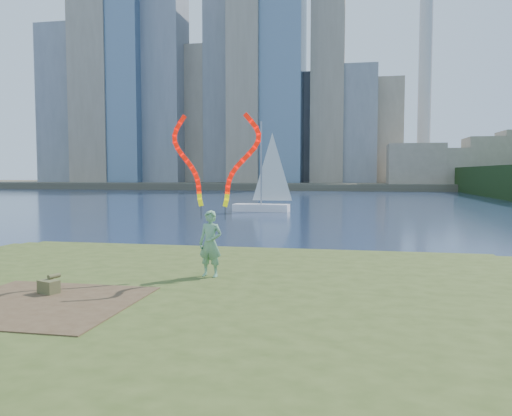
# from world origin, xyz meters

# --- Properties ---
(ground) EXTENTS (320.00, 320.00, 0.00)m
(ground) POSITION_xyz_m (0.00, 0.00, 0.00)
(ground) COLOR #17233B
(ground) RESTS_ON ground
(grassy_knoll) EXTENTS (20.00, 18.00, 0.80)m
(grassy_knoll) POSITION_xyz_m (0.00, -2.30, 0.34)
(grassy_knoll) COLOR #39491A
(grassy_knoll) RESTS_ON ground
(dirt_patch) EXTENTS (3.20, 3.00, 0.02)m
(dirt_patch) POSITION_xyz_m (-2.20, -3.20, 0.81)
(dirt_patch) COLOR #47331E
(dirt_patch) RESTS_ON grassy_knoll
(far_shore) EXTENTS (320.00, 40.00, 1.20)m
(far_shore) POSITION_xyz_m (0.00, 95.00, 0.60)
(far_shore) COLOR #4B4637
(far_shore) RESTS_ON ground
(city_skyline) EXTENTS (100.00, 24.00, 70.00)m
(city_skyline) POSITION_xyz_m (-13.00, 88.00, 36.20)
(city_skyline) COLOR slate
(city_skyline) RESTS_ON far_shore
(observation_tower) EXTENTS (10.00, 10.00, 58.00)m
(observation_tower) POSITION_xyz_m (18.00, 102.00, 39.11)
(observation_tower) COLOR silver
(observation_tower) RESTS_ON far_shore
(woman_with_ribbons) EXTENTS (1.96, 0.48, 3.86)m
(woman_with_ribbons) POSITION_xyz_m (0.08, -0.39, 2.25)
(woman_with_ribbons) COLOR #15702A
(woman_with_ribbons) RESTS_ON grassy_knoll
(canvas_bag) EXTENTS (0.43, 0.48, 0.35)m
(canvas_bag) POSITION_xyz_m (-2.47, -2.54, 0.94)
(canvas_bag) COLOR #494C29
(canvas_bag) RESTS_ON grassy_knoll
(sailboat) EXTENTS (4.77, 1.61, 7.21)m
(sailboat) POSITION_xyz_m (-3.84, 28.42, 1.24)
(sailboat) COLOR white
(sailboat) RESTS_ON ground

